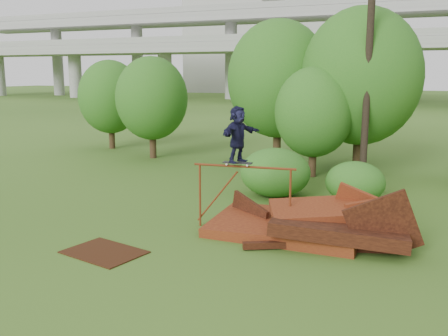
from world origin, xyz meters
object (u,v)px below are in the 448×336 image
at_px(scrap_pile, 308,225).
at_px(flat_plate, 104,252).
at_px(utility_pole, 369,52).
at_px(skater, 238,134).

distance_m(scrap_pile, flat_plate, 5.37).
bearing_deg(utility_pole, flat_plate, -114.04).
bearing_deg(skater, flat_plate, 160.80).
xyz_separation_m(scrap_pile, flat_plate, (-4.34, -3.14, -0.33)).
relative_size(skater, flat_plate, 0.83).
xyz_separation_m(skater, flat_plate, (-2.32, -3.05, -2.69)).
relative_size(flat_plate, utility_pole, 0.19).
distance_m(flat_plate, utility_pole, 12.67).
distance_m(scrap_pile, skater, 3.11).
xyz_separation_m(flat_plate, utility_pole, (4.72, 10.58, 5.11)).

